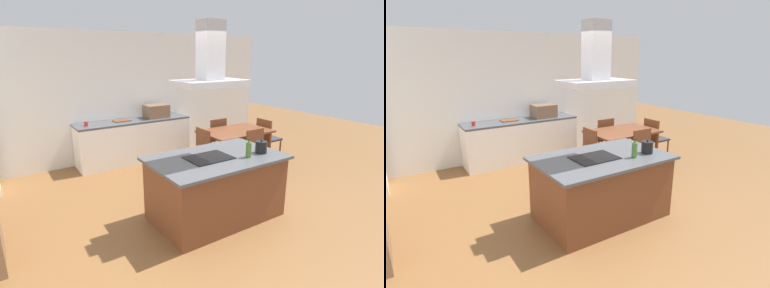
% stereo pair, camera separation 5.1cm
% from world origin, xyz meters
% --- Properties ---
extents(ground, '(16.00, 16.00, 0.00)m').
position_xyz_m(ground, '(0.00, 1.50, 0.00)').
color(ground, brown).
extents(wall_back, '(7.20, 0.10, 2.70)m').
position_xyz_m(wall_back, '(0.00, 3.25, 1.35)').
color(wall_back, white).
rests_on(wall_back, ground).
extents(kitchen_island, '(1.82, 1.14, 0.90)m').
position_xyz_m(kitchen_island, '(0.00, 0.00, 0.45)').
color(kitchen_island, brown).
rests_on(kitchen_island, ground).
extents(cooktop, '(0.60, 0.44, 0.01)m').
position_xyz_m(cooktop, '(-0.12, 0.00, 0.91)').
color(cooktop, black).
rests_on(cooktop, kitchen_island).
extents(tea_kettle, '(0.22, 0.16, 0.20)m').
position_xyz_m(tea_kettle, '(0.63, -0.21, 0.99)').
color(tea_kettle, black).
rests_on(tea_kettle, kitchen_island).
extents(olive_oil_bottle, '(0.07, 0.07, 0.26)m').
position_xyz_m(olive_oil_bottle, '(0.35, -0.26, 1.01)').
color(olive_oil_bottle, '#47722D').
rests_on(olive_oil_bottle, kitchen_island).
extents(back_counter, '(2.42, 0.62, 0.90)m').
position_xyz_m(back_counter, '(0.00, 2.88, 0.45)').
color(back_counter, white).
rests_on(back_counter, ground).
extents(countertop_microwave, '(0.50, 0.38, 0.28)m').
position_xyz_m(countertop_microwave, '(0.54, 2.88, 1.04)').
color(countertop_microwave, brown).
rests_on(countertop_microwave, back_counter).
extents(coffee_mug_red, '(0.08, 0.08, 0.09)m').
position_xyz_m(coffee_mug_red, '(-0.99, 2.85, 0.95)').
color(coffee_mug_red, red).
rests_on(coffee_mug_red, back_counter).
extents(cutting_board, '(0.34, 0.24, 0.02)m').
position_xyz_m(cutting_board, '(-0.24, 2.93, 0.91)').
color(cutting_board, brown).
rests_on(cutting_board, back_counter).
extents(dining_table, '(1.40, 0.90, 0.75)m').
position_xyz_m(dining_table, '(1.61, 1.46, 0.67)').
color(dining_table, brown).
rests_on(dining_table, ground).
extents(chair_facing_back_wall, '(0.42, 0.42, 0.89)m').
position_xyz_m(chair_facing_back_wall, '(1.61, 2.12, 0.51)').
color(chair_facing_back_wall, '#333338').
rests_on(chair_facing_back_wall, ground).
extents(chair_at_right_end, '(0.42, 0.42, 0.89)m').
position_xyz_m(chair_at_right_end, '(2.53, 1.46, 0.51)').
color(chair_at_right_end, '#333338').
rests_on(chair_at_right_end, ground).
extents(chair_facing_island, '(0.42, 0.42, 0.89)m').
position_xyz_m(chair_facing_island, '(1.61, 0.79, 0.51)').
color(chair_facing_island, '#333338').
rests_on(chair_facing_island, ground).
extents(chair_at_left_end, '(0.42, 0.42, 0.89)m').
position_xyz_m(chair_at_left_end, '(0.70, 1.46, 0.51)').
color(chair_at_left_end, '#333338').
rests_on(chair_at_left_end, ground).
extents(range_hood, '(0.90, 0.55, 0.78)m').
position_xyz_m(range_hood, '(-0.12, 0.00, 2.10)').
color(range_hood, '#ADADB2').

